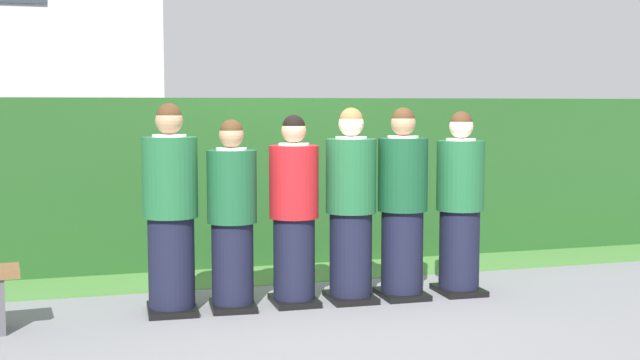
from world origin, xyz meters
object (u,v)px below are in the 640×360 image
object	(u,v)px
student_front_row_0	(171,214)
student_front_row_4	(402,207)
student_front_row_3	(351,209)
student_front_row_5	(460,207)
student_front_row_1	(232,220)
student_in_red_blazer	(294,215)

from	to	relation	value
student_front_row_0	student_front_row_4	size ratio (longest dim) A/B	1.02
student_front_row_4	student_front_row_3	bearing A→B (deg)	177.91
student_front_row_4	student_front_row_5	distance (m)	0.55
student_front_row_1	student_front_row_5	size ratio (longest dim) A/B	0.96
student_front_row_0	student_front_row_5	xyz separation A→B (m)	(2.54, -0.04, -0.03)
student_front_row_1	student_in_red_blazer	size ratio (longest dim) A/B	0.98
student_front_row_0	student_front_row_1	size ratio (longest dim) A/B	1.08
student_front_row_4	student_front_row_5	bearing A→B (deg)	-0.66
student_front_row_4	student_front_row_5	xyz separation A→B (m)	(0.55, -0.01, -0.02)
student_in_red_blazer	student_front_row_5	world-z (taller)	student_front_row_5
student_front_row_0	student_front_row_4	bearing A→B (deg)	-1.01
student_front_row_3	student_front_row_4	size ratio (longest dim) A/B	1.00
student_front_row_0	student_front_row_3	xyz separation A→B (m)	(1.52, -0.02, -0.02)
student_front_row_0	student_front_row_3	size ratio (longest dim) A/B	1.02
student_front_row_0	student_front_row_1	world-z (taller)	student_front_row_0
student_front_row_1	student_in_red_blazer	xyz separation A→B (m)	(0.53, 0.02, 0.02)
student_front_row_4	student_front_row_0	bearing A→B (deg)	178.99
student_front_row_1	student_in_red_blazer	bearing A→B (deg)	2.20
student_front_row_1	student_front_row_4	xyz separation A→B (m)	(1.50, -0.01, 0.05)
student_front_row_1	student_front_row_0	bearing A→B (deg)	177.33
student_front_row_0	student_front_row_3	world-z (taller)	student_front_row_0
student_front_row_3	student_front_row_4	bearing A→B (deg)	-2.09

